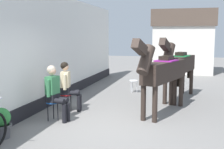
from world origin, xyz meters
TOP-DOWN VIEW (x-y plane):
  - ground_plane at (0.00, 3.00)m, footprint 40.00×40.00m
  - pub_facade_wall at (-2.55, 1.50)m, footprint 0.34×14.00m
  - distant_cottage at (1.40, 10.63)m, footprint 3.40×2.60m
  - seated_visitor_near at (-1.57, 0.02)m, footprint 0.61×0.48m
  - seated_visitor_far at (-1.62, 1.00)m, footprint 0.61×0.48m
  - saddled_horse_near at (0.97, 1.33)m, footprint 1.19×2.89m
  - saddled_horse_far at (1.34, 3.27)m, footprint 1.08×2.92m
  - flower_planter_near at (-2.12, -1.40)m, footprint 0.43×0.43m
  - spare_stool_white at (-0.29, 4.09)m, footprint 0.32×0.32m

SIDE VIEW (x-z plane):
  - ground_plane at x=0.00m, z-range 0.00..0.00m
  - flower_planter_near at x=-2.12m, z-range 0.01..0.65m
  - spare_stool_white at x=-0.29m, z-range 0.17..0.63m
  - seated_visitor_near at x=-1.57m, z-range 0.08..1.47m
  - seated_visitor_far at x=-1.62m, z-range 0.08..1.47m
  - saddled_horse_near at x=0.97m, z-range 0.13..2.19m
  - saddled_horse_far at x=1.34m, z-range 0.13..2.19m
  - pub_facade_wall at x=-2.55m, z-range -0.16..3.24m
  - distant_cottage at x=1.40m, z-range 0.05..3.55m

